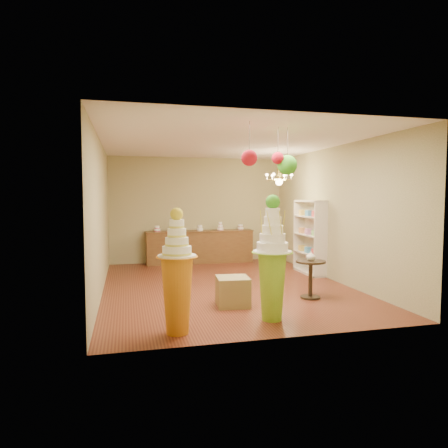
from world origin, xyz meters
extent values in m
plane|color=#5C2819|center=(0.00, 0.00, 0.00)|extent=(6.50, 6.50, 0.00)
plane|color=silver|center=(0.00, 0.00, 3.00)|extent=(6.50, 6.50, 0.00)
cube|color=tan|center=(0.00, 3.25, 1.50)|extent=(5.00, 0.04, 3.00)
cube|color=tan|center=(0.00, -3.25, 1.50)|extent=(5.00, 0.04, 3.00)
cube|color=tan|center=(-2.50, 0.00, 1.50)|extent=(0.04, 6.50, 3.00)
cube|color=tan|center=(2.50, 0.00, 1.50)|extent=(0.04, 6.50, 3.00)
cone|color=#83BD29|center=(0.13, -2.48, 0.52)|extent=(0.54, 0.54, 1.04)
cylinder|color=white|center=(0.13, -2.48, 1.06)|extent=(0.73, 0.73, 0.03)
cylinder|color=white|center=(0.13, -2.48, 1.14)|extent=(0.59, 0.59, 0.13)
cylinder|color=white|center=(0.13, -2.48, 1.27)|extent=(0.49, 0.49, 0.13)
cylinder|color=white|center=(0.13, -2.48, 1.40)|extent=(0.40, 0.40, 0.13)
cylinder|color=white|center=(0.13, -2.48, 1.53)|extent=(0.33, 0.33, 0.13)
cylinder|color=white|center=(0.13, -2.48, 1.66)|extent=(0.27, 0.27, 0.13)
sphere|color=green|center=(0.13, -2.48, 1.81)|extent=(0.22, 0.22, 0.22)
cone|color=orange|center=(-1.35, -2.73, 0.53)|extent=(0.49, 0.49, 1.07)
cylinder|color=white|center=(-1.35, -2.73, 1.08)|extent=(0.59, 0.59, 0.03)
cylinder|color=white|center=(-1.35, -2.73, 1.16)|extent=(0.44, 0.44, 0.12)
cylinder|color=white|center=(-1.35, -2.73, 1.28)|extent=(0.36, 0.36, 0.12)
cylinder|color=white|center=(-1.35, -2.73, 1.40)|extent=(0.28, 0.28, 0.12)
cylinder|color=white|center=(-1.35, -2.73, 1.52)|extent=(0.23, 0.23, 0.12)
sphere|color=yellow|center=(-1.35, -2.73, 1.65)|extent=(0.18, 0.18, 0.18)
cube|color=olive|center=(-0.24, -1.55, 0.25)|extent=(0.60, 0.60, 0.50)
cube|color=brown|center=(0.00, 2.97, 0.45)|extent=(3.00, 0.50, 0.90)
cube|color=brown|center=(0.00, 2.97, 0.91)|extent=(3.04, 0.54, 0.03)
cylinder|color=white|center=(-1.20, 2.97, 1.00)|extent=(0.18, 0.18, 0.16)
cylinder|color=white|center=(-0.60, 2.97, 1.04)|extent=(0.18, 0.18, 0.24)
cylinder|color=white|center=(0.00, 2.97, 1.00)|extent=(0.18, 0.18, 0.16)
cylinder|color=white|center=(0.60, 2.97, 1.04)|extent=(0.18, 0.18, 0.24)
cylinder|color=white|center=(1.20, 2.97, 1.00)|extent=(0.18, 0.18, 0.16)
cube|color=beige|center=(2.48, 0.80, 0.90)|extent=(0.04, 1.20, 1.80)
cube|color=beige|center=(2.32, 0.80, 0.50)|extent=(0.30, 1.14, 0.03)
cube|color=beige|center=(2.32, 0.80, 0.95)|extent=(0.30, 1.14, 0.03)
cube|color=beige|center=(2.32, 0.80, 1.40)|extent=(0.30, 1.14, 0.03)
cylinder|color=black|center=(1.29, -1.41, 0.02)|extent=(0.48, 0.48, 0.04)
cylinder|color=black|center=(1.29, -1.41, 0.34)|extent=(0.10, 0.10, 0.69)
cylinder|color=black|center=(1.29, -1.41, 0.69)|extent=(0.72, 0.72, 0.04)
imported|color=beige|center=(1.29, -1.41, 0.79)|extent=(0.21, 0.21, 0.18)
cylinder|color=#3D322C|center=(-0.23, -2.43, 2.73)|extent=(0.01, 0.01, 0.54)
sphere|color=#AC1120|center=(-0.23, -2.43, 2.46)|extent=(0.24, 0.24, 0.24)
cylinder|color=#3D322C|center=(0.52, -2.08, 2.70)|extent=(0.01, 0.01, 0.60)
sphere|color=green|center=(0.52, -2.08, 2.40)|extent=(0.32, 0.32, 0.32)
cylinder|color=#3D322C|center=(0.35, -2.11, 2.75)|extent=(0.01, 0.01, 0.49)
sphere|color=#AC1120|center=(0.35, -2.11, 2.51)|extent=(0.19, 0.19, 0.19)
cylinder|color=#DEC74E|center=(1.63, 1.05, 2.75)|extent=(0.02, 0.02, 0.50)
cylinder|color=#DEC74E|center=(1.63, 1.05, 2.45)|extent=(0.10, 0.10, 0.30)
sphere|color=#F1C085|center=(1.63, 1.05, 2.25)|extent=(0.18, 0.18, 0.18)
camera|label=1|loc=(-2.01, -8.14, 1.90)|focal=32.00mm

